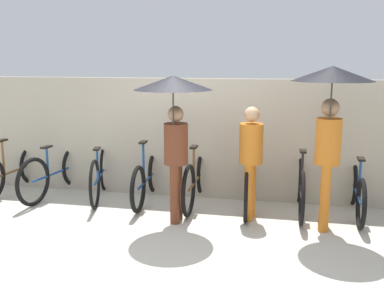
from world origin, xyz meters
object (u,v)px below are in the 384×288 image
Objects in this scene: parked_bicycle_4 at (196,179)px; pedestrian_center at (251,155)px; pedestrian_trailing at (331,104)px; parked_bicycle_0 at (13,171)px; parked_bicycle_5 at (247,184)px; parked_bicycle_6 at (301,186)px; parked_bicycle_1 at (56,172)px; parked_bicycle_2 at (100,175)px; parked_bicycle_7 at (357,191)px; pedestrian_leading at (174,108)px; parked_bicycle_3 at (147,179)px.

pedestrian_center is at bearing -118.61° from parked_bicycle_4.
parked_bicycle_4 is 2.32m from pedestrian_trailing.
pedestrian_center is at bearing -91.79° from parked_bicycle_0.
parked_bicycle_5 is 0.67m from pedestrian_center.
parked_bicycle_5 reaches higher than parked_bicycle_6.
parked_bicycle_4 is (2.32, 0.01, 0.00)m from parked_bicycle_1.
parked_bicycle_2 is at bearing 92.04° from parked_bicycle_4.
pedestrian_center is at bearing 109.30° from parked_bicycle_7.
parked_bicycle_2 is 1.00× the size of parked_bicycle_7.
parked_bicycle_4 is 1.55m from parked_bicycle_6.
pedestrian_leading reaches higher than parked_bicycle_1.
parked_bicycle_2 is 0.78m from parked_bicycle_3.
pedestrian_leading is (-1.68, -0.79, 1.18)m from parked_bicycle_6.
pedestrian_leading is at bearing 171.76° from parked_bicycle_4.
pedestrian_trailing is (4.91, -0.70, 1.27)m from parked_bicycle_0.
parked_bicycle_0 is 5.42m from parked_bicycle_7.
parked_bicycle_3 is 0.93× the size of parked_bicycle_4.
pedestrian_center is at bearing -9.49° from pedestrian_trailing.
pedestrian_center reaches higher than parked_bicycle_6.
pedestrian_leading reaches higher than parked_bicycle_3.
parked_bicycle_1 is at bearing -0.47° from pedestrian_center.
parked_bicycle_1 is at bearing 73.64° from parked_bicycle_2.
parked_bicycle_0 is 4.64m from parked_bicycle_6.
pedestrian_center is 0.74× the size of pedestrian_trailing.
parked_bicycle_6 is at bearing -93.31° from parked_bicycle_3.
parked_bicycle_4 is at bearing -21.40° from pedestrian_center.
parked_bicycle_7 reaches higher than parked_bicycle_6.
pedestrian_leading reaches higher than parked_bicycle_5.
pedestrian_trailing reaches higher than parked_bicycle_2.
parked_bicycle_3 is at bearing -52.25° from pedestrian_leading.
parked_bicycle_1 is 3.09m from parked_bicycle_5.
parked_bicycle_3 is at bearing -82.54° from parked_bicycle_1.
parked_bicycle_0 is 1.55m from parked_bicycle_2.
pedestrian_leading is at bearing 111.29° from parked_bicycle_7.
parked_bicycle_2 is 3.66m from pedestrian_trailing.
parked_bicycle_4 is at bearing 92.08° from parked_bicycle_7.
pedestrian_leading is at bearing -144.43° from parked_bicycle_3.
parked_bicycle_3 is 1.08× the size of pedestrian_center.
parked_bicycle_1 is at bearing 86.73° from parked_bicycle_3.
parked_bicycle_5 is at bearing -105.05° from parked_bicycle_2.
parked_bicycle_4 is (1.55, 0.04, 0.00)m from parked_bicycle_2.
parked_bicycle_2 is 1.06× the size of pedestrian_center.
parked_bicycle_2 is 2.01m from pedestrian_leading.
parked_bicycle_4 is at bearing -90.44° from parked_bicycle_3.
parked_bicycle_3 is 0.98× the size of parked_bicycle_6.
parked_bicycle_2 is 1.55m from parked_bicycle_4.
pedestrian_trailing is (1.04, -0.66, 1.27)m from parked_bicycle_5.
pedestrian_center is (2.39, -0.43, 0.52)m from parked_bicycle_2.
pedestrian_trailing reaches higher than parked_bicycle_1.
parked_bicycle_5 is at bearing -85.98° from parked_bicycle_0.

